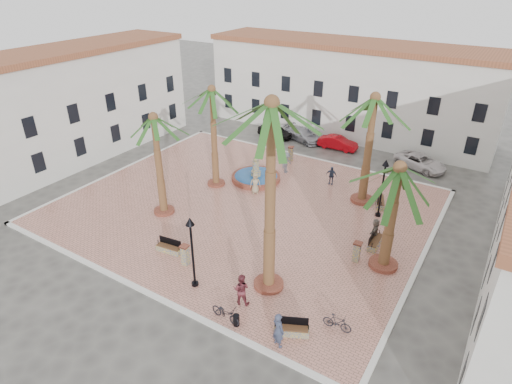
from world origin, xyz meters
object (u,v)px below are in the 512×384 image
at_px(palm_nw, 212,100).
at_px(lamppost_s, 191,241).
at_px(bench_se, 292,330).
at_px(bicycle_a, 226,313).
at_px(cyclist_b, 241,289).
at_px(bollard_se, 185,255).
at_px(car_red, 338,143).
at_px(pedestrian_east, 375,230).
at_px(lamppost_e, 384,179).
at_px(pedestrian_fountain_b, 331,175).
at_px(fountain, 256,177).
at_px(bollard_e, 357,251).
at_px(bench_e, 375,242).
at_px(cyclist_a, 278,330).
at_px(bicycle_b, 337,323).
at_px(bollard_n, 291,153).
at_px(pedestrian_fountain_a, 255,183).
at_px(car_white, 420,162).
at_px(litter_bin, 236,320).
at_px(palm_e, 397,182).
at_px(car_silver, 303,135).
at_px(palm_ne, 374,110).
at_px(palm_sw, 155,129).
at_px(bench_s, 169,248).
at_px(bench_ne, 380,202).
at_px(pedestrian_north, 287,163).

distance_m(palm_nw, lamppost_s, 13.33).
relative_size(bench_se, bicycle_a, 1.00).
bearing_deg(cyclist_b, bollard_se, -30.45).
bearing_deg(car_red, pedestrian_east, -150.41).
xyz_separation_m(pedestrian_east, car_red, (-8.36, 13.98, -0.31)).
distance_m(lamppost_e, pedestrian_fountain_b, 6.19).
distance_m(fountain, bollard_e, 12.87).
distance_m(bench_e, pedestrian_fountain_b, 9.01).
distance_m(cyclist_a, bicycle_b, 3.20).
xyz_separation_m(palm_nw, lamppost_e, (13.03, 2.21, -4.14)).
distance_m(bench_e, lamppost_s, 12.19).
xyz_separation_m(palm_nw, bollard_n, (2.94, 7.64, -6.44)).
relative_size(pedestrian_fountain_a, car_red, 0.43).
xyz_separation_m(bollard_e, car_white, (-0.05, 16.34, -0.20)).
xyz_separation_m(cyclist_a, cyclist_b, (-3.10, 1.48, -0.04)).
height_order(bollard_e, cyclist_a, cyclist_a).
distance_m(bench_se, litter_bin, 2.82).
relative_size(litter_bin, cyclist_a, 0.33).
distance_m(palm_e, car_silver, 22.11).
bearing_deg(lamppost_e, car_red, 125.24).
relative_size(bench_se, car_red, 0.46).
bearing_deg(palm_ne, palm_sw, -141.47).
xyz_separation_m(palm_ne, litter_bin, (-0.93, -15.84, -6.90)).
bearing_deg(bicycle_a, bench_s, 71.61).
height_order(palm_e, car_white, palm_e).
distance_m(lamppost_s, pedestrian_fountain_b, 16.18).
xyz_separation_m(bollard_se, pedestrian_fountain_a, (-1.34, 10.10, 0.13)).
relative_size(bench_s, pedestrian_fountain_b, 1.12).
relative_size(bench_ne, car_red, 0.50).
xyz_separation_m(bicycle_a, car_white, (3.86, 24.66, 0.03)).
relative_size(bench_s, bench_ne, 0.89).
bearing_deg(car_red, bench_ne, -143.06).
height_order(bench_s, lamppost_s, lamppost_s).
height_order(cyclist_a, car_silver, cyclist_a).
height_order(palm_nw, bench_se, palm_nw).
distance_m(fountain, pedestrian_fountain_a, 2.42).
height_order(fountain, bollard_se, fountain).
bearing_deg(car_red, lamppost_e, -146.06).
bearing_deg(pedestrian_fountain_b, palm_nw, -153.46).
xyz_separation_m(fountain, pedestrian_east, (11.43, -3.48, 0.51)).
bearing_deg(cyclist_b, fountain, -79.49).
height_order(palm_nw, palm_sw, palm_nw).
xyz_separation_m(bench_ne, pedestrian_fountain_a, (-9.09, -3.36, 0.56)).
distance_m(bench_se, cyclist_a, 1.23).
xyz_separation_m(bench_s, bench_se, (9.82, -1.94, 0.00)).
distance_m(palm_sw, lamppost_s, 9.45).
xyz_separation_m(fountain, bench_s, (0.81, -11.69, -0.04)).
bearing_deg(bicycle_a, pedestrian_fountain_b, 11.01).
bearing_deg(bicycle_a, cyclist_b, 6.44).
distance_m(bench_se, pedestrian_north, 18.66).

